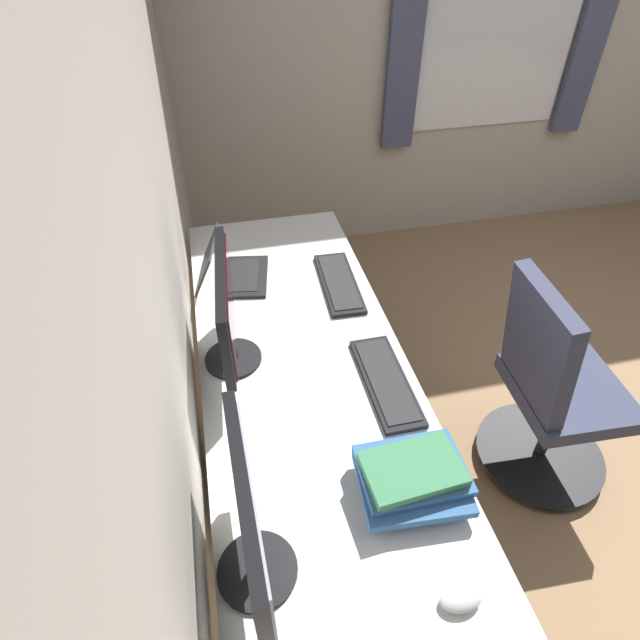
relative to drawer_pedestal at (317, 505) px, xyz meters
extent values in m
cube|color=beige|center=(0.17, 0.40, 0.95)|extent=(4.74, 0.10, 2.60)
cube|color=beige|center=(2.29, -1.93, 0.95)|extent=(0.10, 5.17, 2.60)
cube|color=white|center=(2.23, -1.64, 0.99)|extent=(0.02, 0.99, 1.17)
cube|color=#4C5170|center=(2.20, -2.26, 0.99)|extent=(0.05, 0.20, 1.33)
cube|color=#4C5170|center=(2.20, -1.02, 0.99)|extent=(0.05, 0.20, 1.33)
cube|color=white|center=(0.29, -0.03, 0.37)|extent=(2.12, 0.72, 0.03)
cylinder|color=silver|center=(1.29, -0.33, 0.00)|extent=(0.05, 0.05, 0.70)
cylinder|color=silver|center=(1.29, 0.27, 0.00)|extent=(0.05, 0.05, 0.70)
cube|color=white|center=(0.00, 0.00, 0.00)|extent=(0.40, 0.50, 0.69)
cube|color=silver|center=(0.00, -0.25, 0.00)|extent=(0.37, 0.01, 0.61)
cylinder|color=black|center=(-0.35, 0.23, 0.39)|extent=(0.20, 0.20, 0.01)
cylinder|color=black|center=(-0.35, 0.23, 0.44)|extent=(0.04, 0.04, 0.10)
cube|color=black|center=(-0.35, 0.23, 0.64)|extent=(0.49, 0.04, 0.29)
cube|color=#B2BCCC|center=(-0.35, 0.21, 0.64)|extent=(0.45, 0.02, 0.26)
cylinder|color=black|center=(0.40, 0.21, 0.39)|extent=(0.20, 0.20, 0.01)
cylinder|color=black|center=(0.40, 0.21, 0.44)|extent=(0.04, 0.04, 0.10)
cube|color=black|center=(0.40, 0.21, 0.63)|extent=(0.51, 0.06, 0.28)
cube|color=#330F14|center=(0.40, 0.20, 0.63)|extent=(0.47, 0.04, 0.25)
cube|color=black|center=(0.88, 0.12, 0.39)|extent=(0.32, 0.25, 0.01)
cube|color=#262628|center=(0.88, 0.12, 0.40)|extent=(0.25, 0.17, 0.00)
cube|color=black|center=(0.91, 0.26, 0.48)|extent=(0.30, 0.14, 0.18)
cube|color=black|center=(0.91, 0.26, 0.48)|extent=(0.27, 0.12, 0.15)
cube|color=black|center=(0.74, -0.26, 0.39)|extent=(0.43, 0.16, 0.02)
cube|color=#2D2D30|center=(0.74, -0.26, 0.40)|extent=(0.38, 0.13, 0.00)
cube|color=black|center=(0.17, -0.28, 0.39)|extent=(0.42, 0.14, 0.02)
cube|color=#2D2D30|center=(0.17, -0.28, 0.40)|extent=(0.38, 0.11, 0.00)
ellipsoid|color=silver|center=(-0.53, -0.23, 0.40)|extent=(0.06, 0.10, 0.03)
cube|color=#38669E|center=(-0.20, -0.23, 0.40)|extent=(0.22, 0.23, 0.03)
cube|color=#38669E|center=(-0.23, -0.22, 0.43)|extent=(0.26, 0.31, 0.03)
cube|color=#38669E|center=(-0.21, -0.22, 0.45)|extent=(0.22, 0.29, 0.02)
cube|color=#3D8456|center=(-0.22, -0.21, 0.48)|extent=(0.19, 0.27, 0.03)
cube|color=#383D56|center=(0.19, -1.08, 0.11)|extent=(0.46, 0.44, 0.07)
cube|color=#383D56|center=(0.21, -0.87, 0.40)|extent=(0.40, 0.15, 0.50)
cylinder|color=black|center=(0.19, -1.08, -0.10)|extent=(0.05, 0.05, 0.37)
cylinder|color=black|center=(0.19, -1.08, -0.31)|extent=(0.56, 0.56, 0.03)
camera|label=1|loc=(-0.93, 0.20, 1.69)|focal=29.11mm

